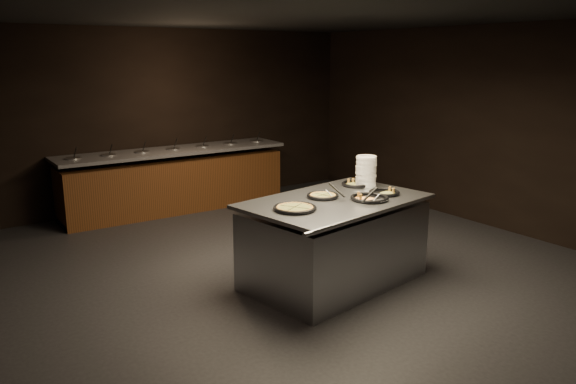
# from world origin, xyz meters

# --- Properties ---
(room) EXTENTS (7.02, 8.02, 2.92)m
(room) POSITION_xyz_m (0.00, 0.00, 1.45)
(room) COLOR black
(room) RESTS_ON ground
(salad_bar) EXTENTS (3.70, 0.83, 1.18)m
(salad_bar) POSITION_xyz_m (0.00, 3.56, 0.44)
(salad_bar) COLOR #562D14
(salad_bar) RESTS_ON ground
(serving_counter) EXTENTS (2.16, 1.59, 0.95)m
(serving_counter) POSITION_xyz_m (0.24, -0.26, 0.45)
(serving_counter) COLOR #BABCC2
(serving_counter) RESTS_ON ground
(plate_stack) EXTENTS (0.24, 0.24, 0.35)m
(plate_stack) POSITION_xyz_m (0.95, 0.05, 1.13)
(plate_stack) COLOR silver
(plate_stack) RESTS_ON serving_counter
(pan_veggie_whole) EXTENTS (0.44, 0.44, 0.04)m
(pan_veggie_whole) POSITION_xyz_m (-0.37, -0.37, 0.97)
(pan_veggie_whole) COLOR black
(pan_veggie_whole) RESTS_ON serving_counter
(pan_cheese_whole) EXTENTS (0.35, 0.35, 0.04)m
(pan_cheese_whole) POSITION_xyz_m (0.18, -0.12, 0.97)
(pan_cheese_whole) COLOR black
(pan_cheese_whole) RESTS_ON serving_counter
(pan_cheese_slices_a) EXTENTS (0.34, 0.34, 0.04)m
(pan_cheese_slices_a) POSITION_xyz_m (0.86, 0.12, 0.97)
(pan_cheese_slices_a) COLOR black
(pan_cheese_slices_a) RESTS_ON serving_counter
(pan_cheese_slices_b) EXTENTS (0.41, 0.41, 0.04)m
(pan_cheese_slices_b) POSITION_xyz_m (0.53, -0.48, 0.97)
(pan_cheese_slices_b) COLOR black
(pan_cheese_slices_b) RESTS_ON serving_counter
(pan_veggie_slices) EXTENTS (0.34, 0.34, 0.04)m
(pan_veggie_slices) POSITION_xyz_m (0.84, -0.39, 0.97)
(pan_veggie_slices) COLOR black
(pan_veggie_slices) RESTS_ON serving_counter
(server_left) EXTENTS (0.18, 0.34, 0.17)m
(server_left) POSITION_xyz_m (0.22, -0.24, 1.03)
(server_left) COLOR #BABCC2
(server_left) RESTS_ON serving_counter
(server_right) EXTENTS (0.35, 0.11, 0.17)m
(server_right) POSITION_xyz_m (0.43, -0.64, 1.03)
(server_right) COLOR #BABCC2
(server_right) RESTS_ON serving_counter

